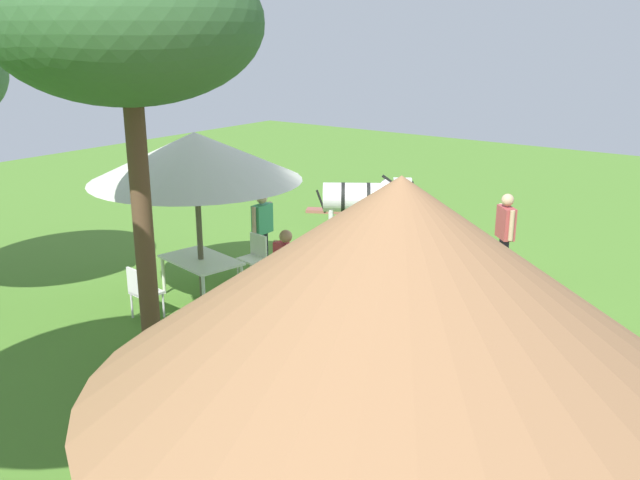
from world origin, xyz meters
name	(u,v)px	position (x,y,z in m)	size (l,w,h in m)	color
ground_plane	(381,289)	(0.00, 0.00, 0.00)	(36.00, 36.00, 0.00)	#4D7E2B
thatched_hut	(395,363)	(-3.69, 5.94, 2.07)	(4.98, 4.98, 3.59)	beige
shade_umbrella	(195,157)	(2.35, 2.28, 2.57)	(3.63, 3.63, 2.98)	brown
patio_dining_table	(201,263)	(2.35, 2.28, 0.66)	(1.58, 1.17, 0.74)	silver
patio_chair_near_hut	(142,290)	(2.46, 3.53, 0.52)	(0.47, 0.46, 0.90)	white
patio_chair_east_end	(255,254)	(2.20, 1.04, 0.52)	(0.49, 0.47, 0.90)	silver
guest_beside_umbrella	(286,267)	(0.51, 2.16, 0.94)	(0.56, 0.25, 1.56)	black
guest_behind_table	(262,225)	(2.40, 0.57, 0.97)	(0.22, 0.58, 1.61)	black
standing_watcher	(505,229)	(-1.64, -1.74, 1.03)	(0.48, 0.48, 1.71)	black
striped_lounge_chair	(489,309)	(-2.25, 0.32, 0.26)	(0.61, 0.85, 0.63)	teal
zebra_nearest_camera	(359,198)	(1.95, -2.20, 1.03)	(1.87, 1.45, 1.57)	silver
zebra_by_umbrella	(381,240)	(0.01, 0.02, 0.96)	(1.10, 2.09, 1.50)	silver
acacia_tree_left_background	(127,26)	(0.75, 4.77, 4.66)	(3.27, 3.27, 5.67)	brown
brick_patio_kerb	(359,212)	(3.34, -4.37, 0.04)	(2.80, 0.36, 0.08)	#945547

